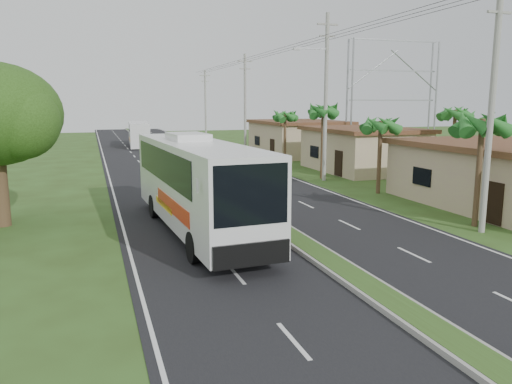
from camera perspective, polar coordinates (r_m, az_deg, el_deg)
name	(u,v)px	position (r m, az deg, el deg)	size (l,w,h in m)	color
ground	(330,264)	(18.19, 8.48, -8.19)	(180.00, 180.00, 0.00)	#304419
road_asphalt	(207,182)	(36.69, -5.67, 1.16)	(14.00, 160.00, 0.02)	black
median_strip	(207,181)	(36.67, -5.67, 1.30)	(1.20, 160.00, 0.18)	gray
lane_edge_left	(112,187)	(35.85, -16.17, 0.58)	(0.12, 160.00, 0.01)	silver
lane_edge_right	(291,178)	(38.69, 4.06, 1.63)	(0.12, 160.00, 0.01)	silver
shop_near	(511,175)	(30.84, 27.14, 1.72)	(8.60, 12.60, 3.52)	tan
shop_mid	(362,149)	(43.48, 12.04, 4.83)	(7.60, 10.60, 3.67)	tan
shop_far	(298,138)	(55.97, 4.79, 6.21)	(8.60, 11.60, 3.82)	tan
palm_verge_a	(482,124)	(24.97, 24.45, 7.06)	(2.40, 2.40, 5.45)	#473321
palm_verge_b	(381,125)	(32.40, 14.07, 7.46)	(2.40, 2.40, 5.05)	#473321
palm_verge_c	(323,111)	(38.22, 7.68, 9.17)	(2.40, 2.40, 5.85)	#473321
palm_verge_d	(285,116)	(46.67, 3.35, 8.69)	(2.40, 2.40, 5.25)	#473321
palm_behind_shop	(455,114)	(39.59, 21.82, 8.30)	(2.40, 2.40, 5.65)	#473321
utility_pole_a	(492,103)	(23.88, 25.35, 9.14)	(1.60, 0.28, 11.00)	gray
utility_pole_b	(325,95)	(37.18, 7.95, 10.89)	(3.20, 0.28, 12.00)	gray
utility_pole_c	(245,103)	(55.84, -1.26, 10.08)	(1.60, 0.28, 11.00)	gray
utility_pole_d	(205,105)	(75.19, -5.80, 9.84)	(1.60, 0.28, 10.50)	gray
billboard_lattice	(393,92)	(54.35, 15.35, 10.94)	(10.18, 1.18, 12.07)	gray
coach_bus_main	(196,179)	(22.13, -6.88, 1.47)	(3.59, 13.55, 4.33)	silver
coach_bus_far	(139,133)	(68.49, -13.26, 6.59)	(3.00, 11.16, 3.22)	white
motorcyclist	(210,195)	(26.60, -5.22, -0.31)	(1.63, 0.69, 2.34)	black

